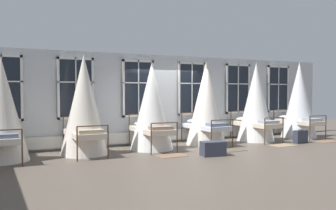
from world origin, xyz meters
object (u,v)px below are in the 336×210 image
cot_fourth (206,104)px  cot_fifth (256,103)px  cot_third (152,108)px  travel_trunk (213,149)px  cot_first (2,111)px  cot_second (84,106)px  cot_sixth (299,101)px  suitcase_dark (300,137)px

cot_fourth → cot_fifth: cot_fifth is taller
cot_third → travel_trunk: (1.04, -1.77, -1.08)m
cot_fifth → cot_first: bearing=90.1°
travel_trunk → cot_second: bearing=149.6°
cot_fifth → travel_trunk: (-3.06, -1.81, -1.15)m
cot_fifth → cot_second: bearing=90.1°
cot_third → travel_trunk: bearing=-148.1°
cot_second → cot_sixth: cot_sixth is taller
cot_second → cot_sixth: 8.25m
travel_trunk → suitcase_dark: bearing=9.0°
cot_first → cot_sixth: size_ratio=0.92×
cot_fourth → suitcase_dark: (3.03, -1.23, -1.11)m
suitcase_dark → cot_fifth: bearing=123.1°
cot_sixth → cot_third: bearing=91.6°
cot_first → cot_sixth: (10.34, -0.02, 0.12)m
cot_fifth → cot_sixth: size_ratio=0.97×
cot_sixth → suitcase_dark: size_ratio=4.98×
cot_first → travel_trunk: bearing=-108.7°
cot_fifth → cot_sixth: bearing=-90.4°
cot_fourth → cot_sixth: size_ratio=0.96×
cot_sixth → cot_second: bearing=91.2°
cot_third → travel_trunk: size_ratio=4.12×
cot_sixth → suitcase_dark: cot_sixth is taller
cot_fifth → suitcase_dark: cot_fifth is taller
cot_second → travel_trunk: size_ratio=4.36×
cot_third → suitcase_dark: bearing=-101.2°
cot_second → cot_fifth: (6.15, -0.00, -0.01)m
cot_fourth → suitcase_dark: size_ratio=4.77×
cot_sixth → cot_first: bearing=91.3°
cot_third → travel_trunk: cot_third is taller
cot_sixth → travel_trunk: size_ratio=4.49×
travel_trunk → cot_fifth: bearing=30.6°
cot_fifth → suitcase_dark: bearing=-141.0°
cot_first → cot_second: 2.09m
cot_second → cot_fourth: cot_second is taller
cot_second → cot_third: bearing=-90.9°
cot_second → cot_third: cot_second is taller
cot_second → cot_fourth: 4.07m
cot_third → cot_fourth: 2.02m
travel_trunk → cot_third: bearing=120.3°
suitcase_dark → travel_trunk: size_ratio=0.90×
cot_fourth → suitcase_dark: 3.45m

